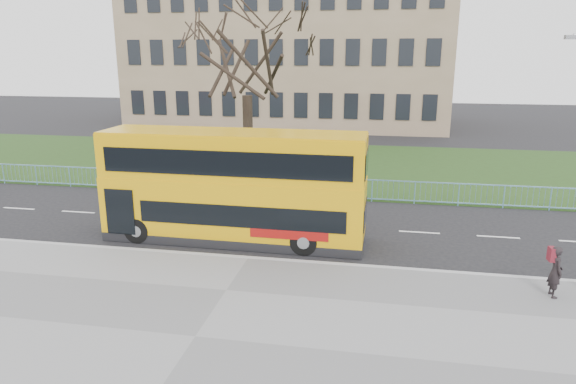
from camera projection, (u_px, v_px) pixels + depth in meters
name	position (u px, v px, depth m)	size (l,w,h in m)	color
ground	(259.00, 245.00, 19.20)	(120.00, 120.00, 0.00)	black
pavement	(195.00, 338.00, 12.78)	(80.00, 10.50, 0.12)	slate
kerb	(248.00, 259.00, 17.71)	(80.00, 0.20, 0.14)	#98989B
grass_verge	(311.00, 165.00, 32.76)	(80.00, 15.40, 0.08)	#213714
guard_railing	(290.00, 187.00, 25.32)	(40.00, 0.12, 1.10)	#6EA6C4
bare_tree	(247.00, 79.00, 27.75)	(7.71, 7.71, 11.02)	black
civic_building	(291.00, 52.00, 51.46)	(30.00, 15.00, 14.00)	#806B51
yellow_bus	(233.00, 184.00, 19.17)	(9.85, 2.48, 4.11)	#D89D09
pedestrian	(555.00, 272.00, 14.69)	(0.56, 0.37, 1.53)	black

